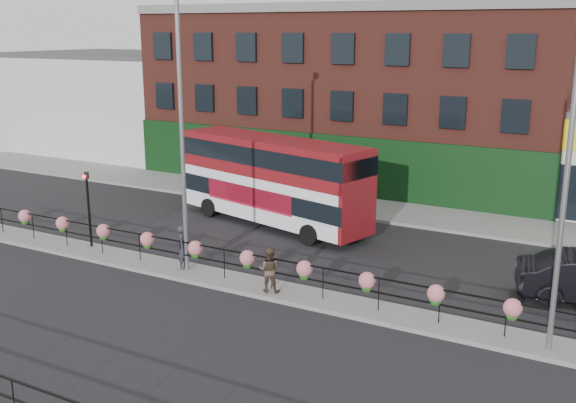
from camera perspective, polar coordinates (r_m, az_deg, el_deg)
The scene contains 12 objects.
ground at distance 24.47m, azimuth -3.42°, elevation -7.22°, with size 120.00×120.00×0.00m, color black.
north_pavement at distance 34.67m, azimuth 7.20°, elevation -0.64°, with size 60.00×4.00×0.15m, color gray.
median at distance 24.45m, azimuth -3.42°, elevation -7.06°, with size 60.00×1.60×0.15m, color gray.
brick_building at distance 42.55m, azimuth 6.40°, elevation 9.09°, with size 25.00×12.21×10.30m.
warehouse_west at distance 53.81m, azimuth -14.17°, elevation 8.27°, with size 15.50×12.00×7.30m.
median_railing at distance 24.11m, azimuth -3.46°, elevation -4.91°, with size 30.04×0.56×1.23m.
double_decker_bus at distance 31.29m, azimuth -1.24°, elevation 2.47°, with size 10.48×4.89×4.13m.
pedestrian_a at distance 25.87m, azimuth -8.85°, elevation -3.83°, with size 0.60×0.72×1.68m, color #282935.
pedestrian_b at distance 23.36m, azimuth -1.61°, elevation -5.81°, with size 0.91×0.79×1.58m, color #4B392C.
lamp_column_west at distance 24.76m, azimuth -8.69°, elevation 7.84°, with size 0.37×1.81×10.29m.
lamp_column_east at distance 19.57m, azimuth 22.85°, elevation 4.59°, with size 0.36×1.75×9.97m.
traffic_light_median at distance 28.90m, azimuth -16.62°, elevation 0.72°, with size 0.15×0.28×3.65m.
Camera 1 is at (12.23, -19.19, 9.02)m, focal length 42.00 mm.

